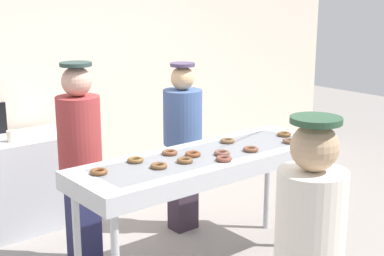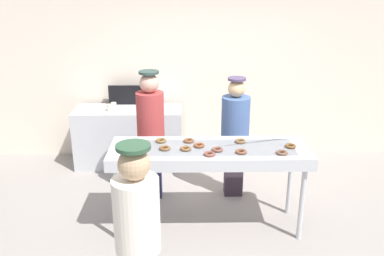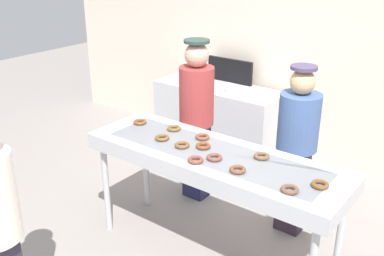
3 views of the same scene
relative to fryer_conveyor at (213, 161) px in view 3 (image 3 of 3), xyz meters
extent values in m
plane|color=gray|center=(0.00, 0.00, -0.91)|extent=(16.00, 16.00, 0.00)
cube|color=beige|center=(0.00, 2.21, 0.69)|extent=(8.00, 0.12, 3.22)
cube|color=#B7BABF|center=(0.00, 0.00, 0.01)|extent=(2.20, 0.70, 0.13)
cube|color=slate|center=(0.00, 0.00, 0.04)|extent=(1.87, 0.49, 0.08)
cylinder|color=#B7BABF|center=(-1.00, -0.27, -0.49)|extent=(0.06, 0.06, 0.86)
cylinder|color=#B7BABF|center=(-1.00, 0.27, -0.49)|extent=(0.06, 0.06, 0.86)
cylinder|color=#B7BABF|center=(1.00, 0.27, -0.49)|extent=(0.06, 0.06, 0.86)
torus|color=brown|center=(-0.22, 0.17, 0.09)|extent=(0.14, 0.14, 0.03)
torus|color=brown|center=(-0.54, 0.17, 0.09)|extent=(0.17, 0.17, 0.03)
torus|color=brown|center=(-0.01, -0.22, 0.09)|extent=(0.16, 0.16, 0.03)
torus|color=brown|center=(-0.26, -0.07, 0.09)|extent=(0.17, 0.17, 0.03)
torus|color=brown|center=(-0.89, 0.10, 0.09)|extent=(0.13, 0.13, 0.03)
torus|color=brown|center=(0.76, -0.19, 0.09)|extent=(0.16, 0.16, 0.03)
torus|color=brown|center=(0.08, -0.10, 0.09)|extent=(0.16, 0.16, 0.03)
torus|color=brown|center=(-0.11, 0.02, 0.09)|extent=(0.17, 0.17, 0.03)
torus|color=brown|center=(0.33, -0.16, 0.09)|extent=(0.13, 0.13, 0.03)
torus|color=brown|center=(-0.49, -0.05, 0.09)|extent=(0.17, 0.17, 0.03)
torus|color=brown|center=(0.36, 0.14, 0.09)|extent=(0.15, 0.15, 0.03)
torus|color=brown|center=(0.89, -0.01, 0.09)|extent=(0.17, 0.17, 0.03)
cube|color=#312531|center=(0.37, 0.77, -0.49)|extent=(0.24, 0.18, 0.85)
cylinder|color=#3F598C|center=(0.37, 0.77, 0.18)|extent=(0.36, 0.36, 0.51)
sphere|color=tan|center=(0.37, 0.77, 0.55)|extent=(0.22, 0.22, 0.22)
cylinder|color=#463957|center=(0.37, 0.77, 0.67)|extent=(0.23, 0.23, 0.03)
cube|color=#212348|center=(-0.70, 0.73, -0.50)|extent=(0.24, 0.18, 0.84)
cylinder|color=#993333|center=(-0.70, 0.73, 0.22)|extent=(0.35, 0.35, 0.59)
sphere|color=tan|center=(-0.70, 0.73, 0.63)|extent=(0.24, 0.24, 0.24)
cylinder|color=#283A35|center=(-0.70, 0.73, 0.76)|extent=(0.25, 0.25, 0.03)
cube|color=#B7BABF|center=(-1.13, 1.76, -0.47)|extent=(1.62, 0.61, 0.90)
cylinder|color=beige|center=(-1.34, 1.75, 0.04)|extent=(0.08, 0.08, 0.10)
cylinder|color=beige|center=(-1.39, 1.66, 0.04)|extent=(0.08, 0.08, 0.10)
cylinder|color=beige|center=(-0.91, 1.65, 0.04)|extent=(0.08, 0.08, 0.10)
cube|color=black|center=(-1.13, 2.02, 0.13)|extent=(0.64, 0.04, 0.30)
camera|label=1|loc=(-2.67, -3.13, 1.31)|focal=51.62mm
camera|label=2|loc=(-0.25, -4.21, 1.82)|focal=38.78mm
camera|label=3|loc=(1.81, -2.67, 1.61)|focal=41.85mm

